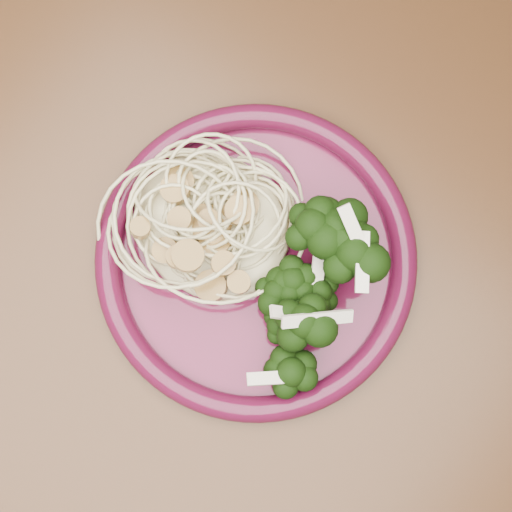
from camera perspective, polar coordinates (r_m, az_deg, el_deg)
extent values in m
plane|color=#56351D|center=(1.29, -2.61, -6.79)|extent=(3.50, 3.50, 0.00)
cube|color=#472814|center=(0.56, -5.98, -3.40)|extent=(1.20, 0.80, 0.04)
cylinder|color=#4E0E28|center=(0.54, 0.00, -0.30)|extent=(0.24, 0.24, 0.01)
torus|color=#4E0D27|center=(0.53, 0.00, -0.17)|extent=(0.24, 0.24, 0.02)
ellipsoid|color=beige|center=(0.53, -3.67, 2.70)|extent=(0.13, 0.11, 0.03)
ellipsoid|color=black|center=(0.51, 4.65, -3.26)|extent=(0.09, 0.14, 0.05)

